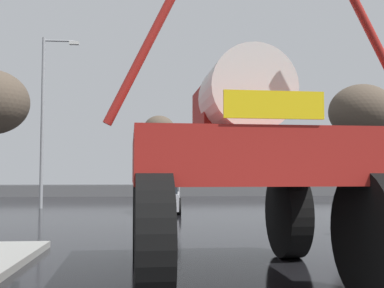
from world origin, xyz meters
name	(u,v)px	position (x,y,z in m)	size (l,w,h in m)	color
ground_plane	(197,214)	(0.00, 18.00, 0.00)	(120.00, 120.00, 0.00)	black
oversize_sprayer	(237,167)	(-0.48, 5.40, 1.88)	(4.36, 5.62, 4.57)	black
sedan_ahead	(161,197)	(-1.54, 19.24, 0.71)	(2.07, 4.19, 1.52)	#B7B7BF
traffic_signal_far_left	(179,158)	(-0.15, 29.15, 2.87)	(0.24, 0.55, 3.93)	gray
streetlight_far_left	(45,113)	(-7.50, 22.29, 4.91)	(1.90, 0.24, 8.90)	gray
bare_tree_right	(361,112)	(10.10, 23.55, 5.34)	(3.71, 3.71, 6.94)	#473828
bare_tree_far_center	(159,131)	(-1.42, 34.37, 5.13)	(2.42, 2.42, 6.34)	#473828
roadside_barrier	(177,191)	(0.00, 34.67, 0.45)	(31.03, 0.24, 0.90)	#59595B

